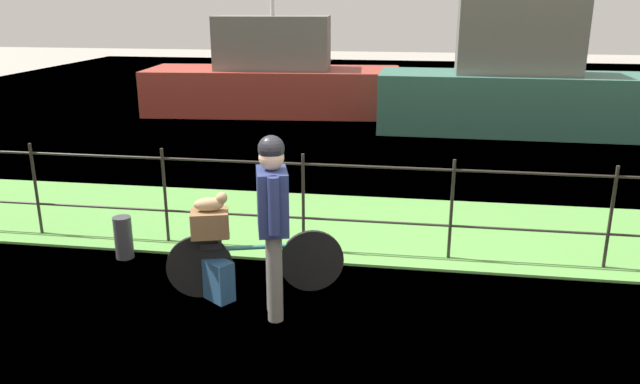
{
  "coord_description": "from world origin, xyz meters",
  "views": [
    {
      "loc": [
        0.4,
        -4.4,
        2.79
      ],
      "look_at": [
        -0.54,
        1.56,
        0.9
      ],
      "focal_mm": 34.87,
      "sensor_mm": 36.0,
      "label": 1
    }
  ],
  "objects_px": {
    "wooden_crate": "(210,223)",
    "cyclist_person": "(273,212)",
    "moored_boat_mid": "(274,78)",
    "moored_boat_near": "(514,86)",
    "terrier_dog": "(211,203)",
    "backpack_on_paving": "(219,280)",
    "bicycle_main": "(254,262)",
    "mooring_bollard": "(123,237)"
  },
  "relations": [
    {
      "from": "wooden_crate",
      "to": "moored_boat_near",
      "type": "xyz_separation_m",
      "value": [
        3.91,
        8.49,
        0.24
      ]
    },
    {
      "from": "cyclist_person",
      "to": "moored_boat_mid",
      "type": "height_order",
      "value": "moored_boat_mid"
    },
    {
      "from": "mooring_bollard",
      "to": "terrier_dog",
      "type": "bearing_deg",
      "value": -29.54
    },
    {
      "from": "cyclist_person",
      "to": "moored_boat_mid",
      "type": "xyz_separation_m",
      "value": [
        -2.37,
        10.31,
        -0.14
      ]
    },
    {
      "from": "wooden_crate",
      "to": "moored_boat_near",
      "type": "distance_m",
      "value": 9.35
    },
    {
      "from": "backpack_on_paving",
      "to": "moored_boat_near",
      "type": "height_order",
      "value": "moored_boat_near"
    },
    {
      "from": "wooden_crate",
      "to": "cyclist_person",
      "type": "relative_size",
      "value": 0.21
    },
    {
      "from": "terrier_dog",
      "to": "moored_boat_mid",
      "type": "xyz_separation_m",
      "value": [
        -1.72,
        10.03,
        -0.09
      ]
    },
    {
      "from": "moored_boat_near",
      "to": "terrier_dog",
      "type": "bearing_deg",
      "value": -114.6
    },
    {
      "from": "bicycle_main",
      "to": "terrier_dog",
      "type": "height_order",
      "value": "terrier_dog"
    },
    {
      "from": "backpack_on_paving",
      "to": "mooring_bollard",
      "type": "relative_size",
      "value": 0.83
    },
    {
      "from": "moored_boat_mid",
      "to": "backpack_on_paving",
      "type": "bearing_deg",
      "value": -80.02
    },
    {
      "from": "bicycle_main",
      "to": "wooden_crate",
      "type": "relative_size",
      "value": 4.79
    },
    {
      "from": "bicycle_main",
      "to": "backpack_on_paving",
      "type": "xyz_separation_m",
      "value": [
        -0.31,
        -0.18,
        -0.14
      ]
    },
    {
      "from": "cyclist_person",
      "to": "moored_boat_mid",
      "type": "distance_m",
      "value": 10.58
    },
    {
      "from": "cyclist_person",
      "to": "moored_boat_near",
      "type": "height_order",
      "value": "moored_boat_near"
    },
    {
      "from": "bicycle_main",
      "to": "cyclist_person",
      "type": "bearing_deg",
      "value": -52.97
    },
    {
      "from": "terrier_dog",
      "to": "cyclist_person",
      "type": "bearing_deg",
      "value": -23.17
    },
    {
      "from": "terrier_dog",
      "to": "mooring_bollard",
      "type": "distance_m",
      "value": 1.66
    },
    {
      "from": "backpack_on_paving",
      "to": "bicycle_main",
      "type": "bearing_deg",
      "value": 64.73
    },
    {
      "from": "moored_boat_mid",
      "to": "cyclist_person",
      "type": "bearing_deg",
      "value": -77.03
    },
    {
      "from": "moored_boat_near",
      "to": "bicycle_main",
      "type": "bearing_deg",
      "value": -112.8
    },
    {
      "from": "wooden_crate",
      "to": "backpack_on_paving",
      "type": "xyz_separation_m",
      "value": [
        0.08,
        -0.06,
        -0.56
      ]
    },
    {
      "from": "bicycle_main",
      "to": "terrier_dog",
      "type": "relative_size",
      "value": 5.13
    },
    {
      "from": "wooden_crate",
      "to": "cyclist_person",
      "type": "bearing_deg",
      "value": -21.93
    },
    {
      "from": "terrier_dog",
      "to": "backpack_on_paving",
      "type": "relative_size",
      "value": 0.81
    },
    {
      "from": "bicycle_main",
      "to": "cyclist_person",
      "type": "height_order",
      "value": "cyclist_person"
    },
    {
      "from": "cyclist_person",
      "to": "wooden_crate",
      "type": "bearing_deg",
      "value": 158.07
    },
    {
      "from": "moored_boat_near",
      "to": "moored_boat_mid",
      "type": "xyz_separation_m",
      "value": [
        -5.61,
        1.55,
        -0.14
      ]
    },
    {
      "from": "cyclist_person",
      "to": "moored_boat_near",
      "type": "distance_m",
      "value": 9.34
    },
    {
      "from": "bicycle_main",
      "to": "cyclist_person",
      "type": "xyz_separation_m",
      "value": [
        0.29,
        -0.38,
        0.67
      ]
    },
    {
      "from": "terrier_dog",
      "to": "backpack_on_paving",
      "type": "distance_m",
      "value": 0.76
    },
    {
      "from": "mooring_bollard",
      "to": "moored_boat_mid",
      "type": "distance_m",
      "value": 9.32
    },
    {
      "from": "terrier_dog",
      "to": "moored_boat_near",
      "type": "relative_size",
      "value": 0.06
    },
    {
      "from": "moored_boat_near",
      "to": "backpack_on_paving",
      "type": "bearing_deg",
      "value": -114.11
    },
    {
      "from": "wooden_crate",
      "to": "mooring_bollard",
      "type": "distance_m",
      "value": 1.57
    },
    {
      "from": "wooden_crate",
      "to": "moored_boat_mid",
      "type": "height_order",
      "value": "moored_boat_mid"
    },
    {
      "from": "bicycle_main",
      "to": "moored_boat_near",
      "type": "relative_size",
      "value": 0.29
    },
    {
      "from": "backpack_on_paving",
      "to": "mooring_bollard",
      "type": "bearing_deg",
      "value": -175.97
    },
    {
      "from": "backpack_on_paving",
      "to": "moored_boat_near",
      "type": "distance_m",
      "value": 9.41
    },
    {
      "from": "bicycle_main",
      "to": "moored_boat_near",
      "type": "xyz_separation_m",
      "value": [
        3.52,
        8.38,
        0.66
      ]
    },
    {
      "from": "wooden_crate",
      "to": "backpack_on_paving",
      "type": "relative_size",
      "value": 0.87
    }
  ]
}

